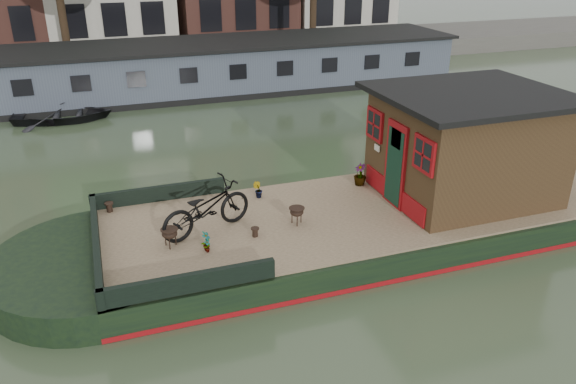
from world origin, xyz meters
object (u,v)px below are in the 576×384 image
object	(u,v)px
bicycle	(206,208)
brazier_front	(297,216)
cabin	(466,144)
potted_plant_a	(206,241)
brazier_rear	(170,238)
dinghy	(62,111)

from	to	relation	value
bicycle	brazier_front	xyz separation A→B (m)	(1.83, -0.29, -0.34)
cabin	potted_plant_a	distance (m)	6.25
brazier_rear	cabin	bearing A→B (deg)	2.32
brazier_front	brazier_rear	distance (m)	2.64
potted_plant_a	dinghy	bearing A→B (deg)	103.16
brazier_front	dinghy	bearing A→B (deg)	112.56
dinghy	potted_plant_a	bearing A→B (deg)	-160.50
cabin	dinghy	size ratio (longest dim) A/B	1.15
brazier_rear	dinghy	bearing A→B (deg)	100.65
cabin	brazier_rear	size ratio (longest dim) A/B	10.41
dinghy	brazier_front	bearing A→B (deg)	-151.11
potted_plant_a	dinghy	xyz separation A→B (m)	(-2.84, 12.13, -0.49)
brazier_front	brazier_rear	world-z (taller)	brazier_rear
cabin	potted_plant_a	bearing A→B (deg)	-173.88
brazier_front	dinghy	distance (m)	12.63
bicycle	dinghy	bearing A→B (deg)	-6.16
potted_plant_a	brazier_rear	size ratio (longest dim) A/B	1.07
brazier_front	brazier_rear	bearing A→B (deg)	-178.18
potted_plant_a	bicycle	bearing A→B (deg)	76.62
brazier_front	dinghy	xyz separation A→B (m)	(-4.84, 11.66, -0.48)
brazier_front	cabin	bearing A→B (deg)	2.64
brazier_rear	dinghy	size ratio (longest dim) A/B	0.11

